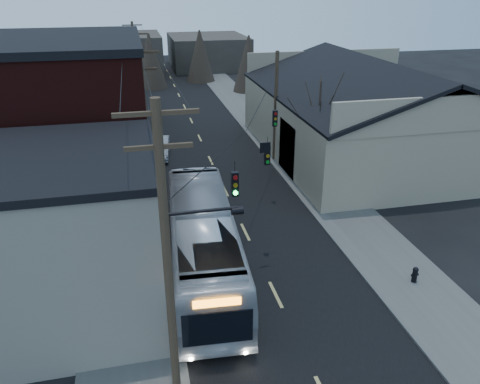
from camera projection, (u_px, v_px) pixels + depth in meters
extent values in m
cube|color=black|center=(203.00, 145.00, 40.99)|extent=(9.00, 110.00, 0.02)
cube|color=#474744|center=(127.00, 150.00, 39.66)|extent=(4.00, 110.00, 0.12)
cube|color=#474744|center=(274.00, 139.00, 42.29)|extent=(4.00, 110.00, 0.12)
cube|color=gray|center=(60.00, 240.00, 19.08)|extent=(8.00, 8.00, 7.00)
cube|color=black|center=(61.00, 130.00, 28.03)|extent=(10.00, 12.00, 10.00)
cube|color=#332D29|center=(90.00, 96.00, 42.96)|extent=(9.00, 14.00, 7.00)
cube|color=gray|center=(369.00, 124.00, 38.15)|extent=(16.00, 20.00, 5.00)
cube|color=black|center=(327.00, 79.00, 35.78)|extent=(8.16, 20.60, 2.86)
cube|color=black|center=(420.00, 74.00, 37.39)|extent=(8.16, 20.60, 2.86)
cube|color=#332D29|center=(127.00, 55.00, 69.62)|extent=(10.00, 12.00, 6.00)
cube|color=#332D29|center=(208.00, 51.00, 76.90)|extent=(12.00, 14.00, 5.00)
cone|color=black|center=(318.00, 134.00, 31.94)|extent=(0.40, 0.40, 7.20)
cylinder|color=#382B1E|center=(168.00, 274.00, 13.84)|extent=(0.28, 0.28, 10.50)
cube|color=#382B1E|center=(156.00, 113.00, 11.84)|extent=(2.20, 0.12, 0.12)
cylinder|color=#382B1E|center=(147.00, 134.00, 27.26)|extent=(0.28, 0.28, 10.00)
cube|color=#382B1E|center=(140.00, 52.00, 25.36)|extent=(2.20, 0.12, 0.12)
cylinder|color=#382B1E|center=(139.00, 86.00, 40.69)|extent=(0.28, 0.28, 9.50)
cube|color=#382B1E|center=(135.00, 34.00, 38.89)|extent=(2.20, 0.12, 0.12)
cylinder|color=#382B1E|center=(135.00, 62.00, 54.11)|extent=(0.28, 0.28, 9.00)
cube|color=#382B1E|center=(132.00, 25.00, 52.42)|extent=(2.20, 0.12, 0.12)
cylinder|color=#382B1E|center=(276.00, 108.00, 35.81)|extent=(0.28, 0.28, 8.50)
cube|color=black|center=(235.00, 184.00, 18.16)|extent=(0.28, 0.20, 1.00)
cube|color=black|center=(267.00, 155.00, 22.92)|extent=(0.28, 0.20, 1.00)
cube|color=black|center=(275.00, 118.00, 28.66)|extent=(0.28, 0.20, 1.00)
imported|color=#ADB1B9|center=(203.00, 242.00, 22.36)|extent=(3.82, 12.82, 3.52)
imported|color=#A1A3A8|center=(159.00, 148.00, 38.09)|extent=(2.06, 4.64, 1.48)
cylinder|color=black|center=(415.00, 276.00, 22.09)|extent=(0.25, 0.25, 0.62)
sphere|color=black|center=(416.00, 270.00, 21.95)|extent=(0.27, 0.27, 0.27)
cylinder|color=black|center=(415.00, 275.00, 22.07)|extent=(0.37, 0.16, 0.12)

